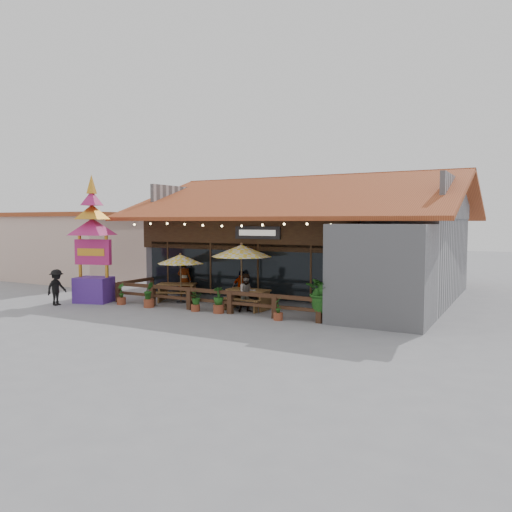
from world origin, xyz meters
The scene contains 19 objects.
ground centered at (0.00, 0.00, 0.00)m, with size 100.00×100.00×0.00m, color gray.
restaurant_building centered at (0.26, 6.61, 2.21)m, with size 15.50×14.73×6.09m.
patio_railing centered at (-2.25, -0.27, 0.61)m, with size 10.00×2.60×0.92m.
neighbor_building centered at (-15.00, 6.00, 2.14)m, with size 8.40×8.40×4.22m.
umbrella_left centered at (-3.89, 0.73, 1.98)m, with size 2.78×2.78×2.27m.
umbrella_right centered at (-0.82, 0.96, 2.43)m, with size 3.46×3.46×2.79m.
picnic_table_left centered at (-4.31, 1.01, 0.56)m, with size 2.16×2.03×0.83m.
picnic_table_right centered at (-0.36, 0.73, 0.57)m, with size 1.83×1.60×0.85m.
thai_sign_tower centered at (-7.47, -1.05, 3.30)m, with size 2.84×2.84×6.24m.
tropical_plant centered at (3.32, -0.21, 1.09)m, with size 1.67×1.76×1.91m.
diner_a centered at (-4.32, 1.58, 0.93)m, with size 0.68×0.44×1.86m, color #3C2813.
diner_b centered at (-0.10, 0.17, 0.78)m, with size 0.76×0.59×1.56m, color #3C2813.
diner_c centered at (-1.21, 1.61, 0.76)m, with size 0.89×0.37×1.52m, color #3C2813.
pedestrian centered at (-8.27, -2.44, 0.79)m, with size 1.03×0.59×1.59m, color black.
planter_a centered at (-5.93, -0.91, 0.40)m, with size 0.39×0.39×0.96m.
planter_b centered at (-4.35, -0.91, 0.50)m, with size 0.49×0.52×1.10m.
planter_c centered at (-2.04, -0.73, 0.50)m, with size 0.63×0.57×0.89m.
planter_d centered at (-0.97, -0.62, 0.52)m, with size 0.57×0.57×1.07m.
planter_e centered at (1.76, -0.76, 0.36)m, with size 0.35×0.36×0.86m.
Camera 1 is at (9.87, -17.35, 3.70)m, focal length 35.00 mm.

